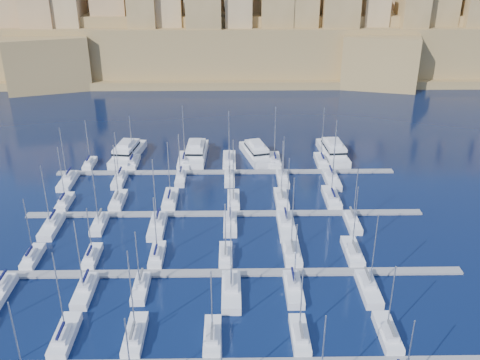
{
  "coord_description": "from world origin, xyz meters",
  "views": [
    {
      "loc": [
        1.61,
        -90.43,
        54.06
      ],
      "look_at": [
        3.17,
        6.0,
        9.88
      ],
      "focal_mm": 40.0,
      "sensor_mm": 36.0,
      "label": 1
    }
  ],
  "objects_px": {
    "motor_yacht_a": "(127,152)",
    "motor_yacht_c": "(256,152)",
    "motor_yacht_d": "(333,151)",
    "motor_yacht_b": "(196,152)",
    "sailboat_2": "(135,335)",
    "sailboat_4": "(300,335)"
  },
  "relations": [
    {
      "from": "sailboat_4",
      "to": "motor_yacht_d",
      "type": "bearing_deg",
      "value": 76.33
    },
    {
      "from": "sailboat_2",
      "to": "motor_yacht_b",
      "type": "relative_size",
      "value": 0.86
    },
    {
      "from": "sailboat_4",
      "to": "motor_yacht_d",
      "type": "xyz_separation_m",
      "value": [
        17.27,
        71.01,
        1.0
      ]
    },
    {
      "from": "motor_yacht_b",
      "to": "motor_yacht_a",
      "type": "bearing_deg",
      "value": 179.31
    },
    {
      "from": "motor_yacht_a",
      "to": "motor_yacht_c",
      "type": "relative_size",
      "value": 1.08
    },
    {
      "from": "sailboat_2",
      "to": "sailboat_4",
      "type": "distance_m",
      "value": 24.19
    },
    {
      "from": "motor_yacht_b",
      "to": "motor_yacht_d",
      "type": "relative_size",
      "value": 0.96
    },
    {
      "from": "sailboat_2",
      "to": "motor_yacht_d",
      "type": "height_order",
      "value": "sailboat_2"
    },
    {
      "from": "motor_yacht_c",
      "to": "motor_yacht_d",
      "type": "bearing_deg",
      "value": 2.04
    },
    {
      "from": "motor_yacht_d",
      "to": "motor_yacht_a",
      "type": "bearing_deg",
      "value": -179.98
    },
    {
      "from": "sailboat_4",
      "to": "motor_yacht_d",
      "type": "height_order",
      "value": "sailboat_4"
    },
    {
      "from": "motor_yacht_a",
      "to": "motor_yacht_c",
      "type": "distance_m",
      "value": 34.26
    },
    {
      "from": "sailboat_4",
      "to": "motor_yacht_c",
      "type": "height_order",
      "value": "sailboat_4"
    },
    {
      "from": "motor_yacht_d",
      "to": "sailboat_4",
      "type": "bearing_deg",
      "value": -103.67
    },
    {
      "from": "motor_yacht_a",
      "to": "motor_yacht_b",
      "type": "height_order",
      "value": "same"
    },
    {
      "from": "sailboat_2",
      "to": "sailboat_4",
      "type": "height_order",
      "value": "sailboat_2"
    },
    {
      "from": "sailboat_2",
      "to": "motor_yacht_a",
      "type": "relative_size",
      "value": 0.82
    },
    {
      "from": "motor_yacht_a",
      "to": "motor_yacht_d",
      "type": "distance_m",
      "value": 54.88
    },
    {
      "from": "motor_yacht_a",
      "to": "motor_yacht_d",
      "type": "xyz_separation_m",
      "value": [
        54.88,
        0.02,
        0.0
      ]
    },
    {
      "from": "motor_yacht_b",
      "to": "motor_yacht_c",
      "type": "bearing_deg",
      "value": -1.76
    },
    {
      "from": "motor_yacht_a",
      "to": "motor_yacht_c",
      "type": "height_order",
      "value": "same"
    },
    {
      "from": "sailboat_4",
      "to": "motor_yacht_b",
      "type": "xyz_separation_m",
      "value": [
        -19.29,
        70.76,
        1.0
      ]
    }
  ]
}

